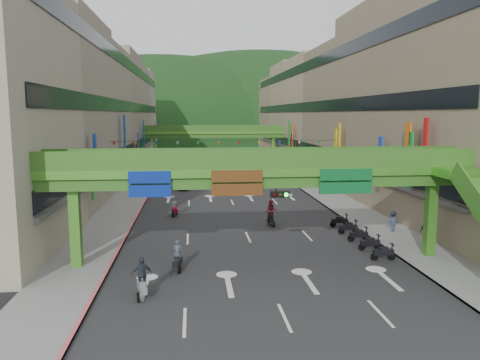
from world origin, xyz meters
The scene contains 23 objects.
ground centered at (0.00, 0.00, 0.00)m, with size 320.00×320.00×0.00m, color black.
road_slab centered at (0.00, 50.00, 0.01)m, with size 18.00×140.00×0.02m, color #28282B.
sidewalk_left centered at (-11.00, 50.00, 0.07)m, with size 4.00×140.00×0.15m, color gray.
sidewalk_right centered at (11.00, 50.00, 0.07)m, with size 4.00×140.00×0.15m, color gray.
curb_left centered at (-9.10, 50.00, 0.09)m, with size 0.20×140.00×0.18m, color #CC5959.
curb_right centered at (9.10, 50.00, 0.09)m, with size 0.20×140.00×0.18m, color gray.
building_row_left centered at (-18.93, 50.00, 9.46)m, with size 12.80×95.00×19.00m.
building_row_right centered at (18.93, 50.00, 9.46)m, with size 12.80×95.00×19.00m.
overpass_near centered at (0.93, 5.38, 5.21)m, with size 28.00×12.27×7.10m.
overpass_far centered at (0.00, 65.00, 5.40)m, with size 28.00×2.20×7.10m.
hill_left centered at (-15.00, 160.00, 0.00)m, with size 168.00×140.00×112.00m, color #1C4419.
hill_right centered at (25.00, 180.00, 0.00)m, with size 208.00×176.00×128.00m, color #1C4419.
bunting_string centered at (0.00, 30.00, 5.96)m, with size 26.00×0.36×0.47m.
scooter_rider_near centered at (-5.01, 4.93, 0.85)m, with size 0.69×1.59×1.87m.
scooter_rider_mid centered at (2.34, 15.49, 1.14)m, with size 1.03×1.58×2.19m.
scooter_rider_left centered at (-6.66, 1.00, 1.07)m, with size 1.11×1.58×2.12m.
scooter_rider_far centered at (-5.74, 19.98, 0.92)m, with size 0.83×1.57×1.85m.
parked_scooter_row centered at (7.80, 10.00, 0.52)m, with size 1.60×9.35×1.08m.
car_silver centered at (-5.36, 35.39, 0.62)m, with size 1.32×3.79×1.25m, color #9D9CA3.
car_yellow centered at (4.89, 55.59, 0.70)m, with size 1.65×4.10×1.40m, color #BA872A.
pedestrian_red centered at (12.20, 29.80, 0.77)m, with size 0.75×0.58×1.54m, color #AA2310.
pedestrian_dark centered at (12.20, 8.68, 0.85)m, with size 1.00×0.41×1.70m, color black.
pedestrian_blue centered at (11.29, 12.13, 0.80)m, with size 0.75×0.48×1.61m, color #354160.
Camera 1 is at (-4.04, -21.78, 9.16)m, focal length 35.00 mm.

